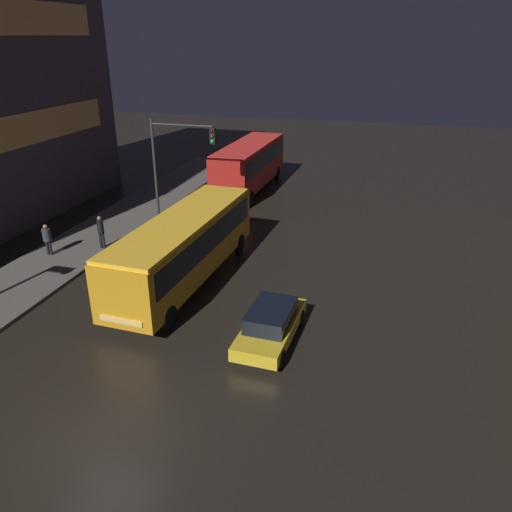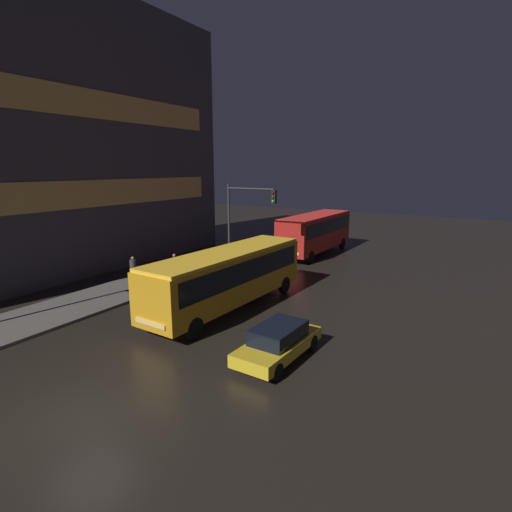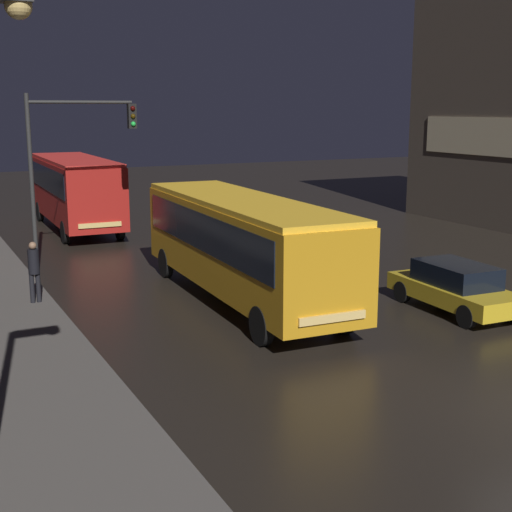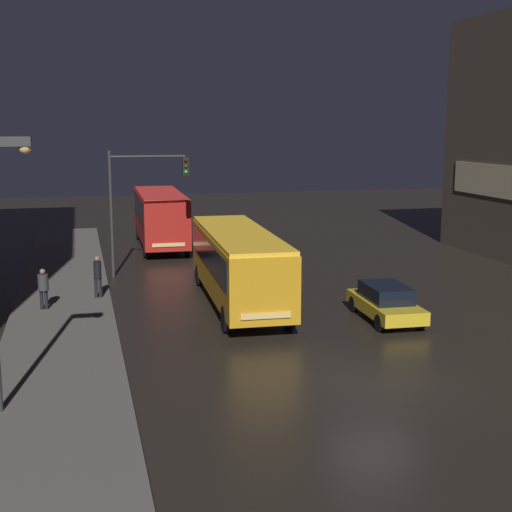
{
  "view_description": "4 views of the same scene",
  "coord_description": "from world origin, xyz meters",
  "px_view_note": "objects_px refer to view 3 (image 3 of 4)",
  "views": [
    {
      "loc": [
        7.06,
        -9.13,
        10.53
      ],
      "look_at": [
        1.33,
        10.89,
        1.32
      ],
      "focal_mm": 35.0,
      "sensor_mm": 36.0,
      "label": 1
    },
    {
      "loc": [
        9.98,
        -6.56,
        7.4
      ],
      "look_at": [
        -1.27,
        12.04,
        2.56
      ],
      "focal_mm": 28.0,
      "sensor_mm": 36.0,
      "label": 2
    },
    {
      "loc": [
        -10.81,
        -8.82,
        5.76
      ],
      "look_at": [
        -1.15,
        10.42,
        1.27
      ],
      "focal_mm": 50.0,
      "sensor_mm": 36.0,
      "label": 3
    },
    {
      "loc": [
        -8.17,
        -18.46,
        7.44
      ],
      "look_at": [
        -1.2,
        9.43,
        2.18
      ],
      "focal_mm": 50.0,
      "sensor_mm": 36.0,
      "label": 4
    }
  ],
  "objects_px": {
    "bus_far": "(75,186)",
    "pedestrian_mid": "(34,268)",
    "car_taxi": "(455,287)",
    "traffic_light_main": "(69,150)",
    "bus_near": "(242,238)"
  },
  "relations": [
    {
      "from": "car_taxi",
      "to": "traffic_light_main",
      "type": "xyz_separation_m",
      "value": [
        -8.48,
        10.75,
        3.56
      ]
    },
    {
      "from": "bus_near",
      "to": "pedestrian_mid",
      "type": "distance_m",
      "value": 6.13
    },
    {
      "from": "bus_near",
      "to": "traffic_light_main",
      "type": "height_order",
      "value": "traffic_light_main"
    },
    {
      "from": "pedestrian_mid",
      "to": "bus_far",
      "type": "bearing_deg",
      "value": 38.27
    },
    {
      "from": "traffic_light_main",
      "to": "pedestrian_mid",
      "type": "bearing_deg",
      "value": -114.64
    },
    {
      "from": "pedestrian_mid",
      "to": "traffic_light_main",
      "type": "relative_size",
      "value": 0.29
    },
    {
      "from": "bus_near",
      "to": "car_taxi",
      "type": "relative_size",
      "value": 2.51
    },
    {
      "from": "car_taxi",
      "to": "pedestrian_mid",
      "type": "height_order",
      "value": "pedestrian_mid"
    },
    {
      "from": "bus_near",
      "to": "bus_far",
      "type": "relative_size",
      "value": 1.1
    },
    {
      "from": "pedestrian_mid",
      "to": "traffic_light_main",
      "type": "distance_m",
      "value": 6.22
    },
    {
      "from": "bus_near",
      "to": "traffic_light_main",
      "type": "xyz_separation_m",
      "value": [
        -3.46,
        7.02,
        2.35
      ]
    },
    {
      "from": "bus_near",
      "to": "pedestrian_mid",
      "type": "bearing_deg",
      "value": -17.84
    },
    {
      "from": "bus_far",
      "to": "pedestrian_mid",
      "type": "relative_size",
      "value": 5.46
    },
    {
      "from": "bus_far",
      "to": "traffic_light_main",
      "type": "relative_size",
      "value": 1.58
    },
    {
      "from": "bus_near",
      "to": "bus_far",
      "type": "xyz_separation_m",
      "value": [
        -1.51,
        15.3,
        0.17
      ]
    }
  ]
}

